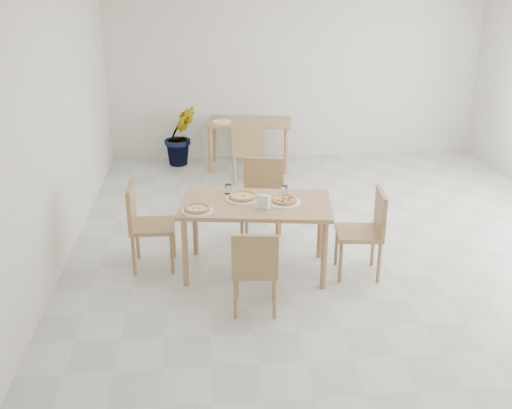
{
  "coord_description": "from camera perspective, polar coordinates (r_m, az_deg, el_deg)",
  "views": [
    {
      "loc": [
        -1.49,
        -6.1,
        2.88
      ],
      "look_at": [
        -1.0,
        -0.6,
        0.73
      ],
      "focal_mm": 42.0,
      "sensor_mm": 36.0,
      "label": 1
    }
  ],
  "objects": [
    {
      "name": "chair_west",
      "position": [
        6.19,
        -10.62,
        -1.49
      ],
      "size": [
        0.45,
        0.45,
        0.9
      ],
      "rotation": [
        0.0,
        0.0,
        1.57
      ],
      "color": "#A07E50",
      "rests_on": "ground"
    },
    {
      "name": "chair_back_n",
      "position": [
        10.03,
        -0.49,
        7.56
      ],
      "size": [
        0.54,
        0.54,
        0.87
      ],
      "rotation": [
        0.0,
        0.0,
        -0.33
      ],
      "color": "#A07E50",
      "rests_on": "ground"
    },
    {
      "name": "pizza_mushroom",
      "position": [
        5.71,
        -5.62,
        -0.4
      ],
      "size": [
        0.3,
        0.3,
        0.03
      ],
      "rotation": [
        0.0,
        0.0,
        -0.21
      ],
      "color": "tan",
      "rests_on": "plate_mushroom"
    },
    {
      "name": "tumbler_a",
      "position": [
        6.16,
        -2.65,
        1.48
      ],
      "size": [
        0.07,
        0.07,
        0.1
      ],
      "primitive_type": "cylinder",
      "color": "white",
      "rests_on": "main_table"
    },
    {
      "name": "plate_mushroom",
      "position": [
        5.72,
        -5.61,
        -0.61
      ],
      "size": [
        0.31,
        0.31,
        0.02
      ],
      "primitive_type": "cylinder",
      "color": "white",
      "rests_on": "main_table"
    },
    {
      "name": "potted_plant",
      "position": [
        9.57,
        -7.21,
        6.53
      ],
      "size": [
        0.64,
        0.59,
        0.95
      ],
      "primitive_type": "imported",
      "rotation": [
        0.0,
        0.0,
        0.4
      ],
      "color": "#295E1C",
      "rests_on": "ground"
    },
    {
      "name": "fork_b",
      "position": [
        5.65,
        5.55,
        -0.94
      ],
      "size": [
        0.06,
        0.19,
        0.01
      ],
      "primitive_type": "cube",
      "rotation": [
        0.0,
        0.0,
        0.21
      ],
      "color": "silver",
      "rests_on": "main_table"
    },
    {
      "name": "main_table",
      "position": [
        5.95,
        0.0,
        -0.58
      ],
      "size": [
        1.58,
        1.03,
        0.75
      ],
      "rotation": [
        0.0,
        0.0,
        -0.13
      ],
      "color": "tan",
      "rests_on": "ground"
    },
    {
      "name": "plate_pepperoni",
      "position": [
        5.91,
        2.69,
        0.2
      ],
      "size": [
        0.33,
        0.33,
        0.02
      ],
      "primitive_type": "cylinder",
      "color": "white",
      "rests_on": "main_table"
    },
    {
      "name": "chair_north",
      "position": [
        6.76,
        0.63,
        1.01
      ],
      "size": [
        0.54,
        0.54,
        0.93
      ],
      "rotation": [
        0.0,
        0.0,
        -0.21
      ],
      "color": "#A07E50",
      "rests_on": "ground"
    },
    {
      "name": "plate_empty",
      "position": [
        9.19,
        -3.29,
        7.89
      ],
      "size": [
        0.28,
        0.28,
        0.02
      ],
      "primitive_type": "cylinder",
      "color": "white",
      "rests_on": "second_table"
    },
    {
      "name": "chair_back_s",
      "position": [
        8.6,
        -0.82,
        5.34
      ],
      "size": [
        0.47,
        0.47,
        0.9
      ],
      "rotation": [
        0.0,
        0.0,
        3.07
      ],
      "color": "#A07E50",
      "rests_on": "ground"
    },
    {
      "name": "second_table",
      "position": [
        9.3,
        -0.66,
        7.4
      ],
      "size": [
        1.38,
        0.92,
        0.75
      ],
      "rotation": [
        0.0,
        0.0,
        -0.14
      ],
      "color": "#A07E50",
      "rests_on": "ground"
    },
    {
      "name": "chair_east",
      "position": [
        6.05,
        10.57,
        -2.12
      ],
      "size": [
        0.49,
        0.49,
        0.89
      ],
      "rotation": [
        0.0,
        0.0,
        -1.68
      ],
      "color": "#A07E50",
      "rests_on": "ground"
    },
    {
      "name": "fork_a",
      "position": [
        6.2,
        0.82,
        1.18
      ],
      "size": [
        0.05,
        0.17,
        0.01
      ],
      "primitive_type": "cube",
      "rotation": [
        0.0,
        0.0,
        -0.19
      ],
      "color": "silver",
      "rests_on": "main_table"
    },
    {
      "name": "napkin_holder",
      "position": [
        5.73,
        0.71,
        0.2
      ],
      "size": [
        0.14,
        0.12,
        0.14
      ],
      "rotation": [
        0.0,
        0.0,
        -0.48
      ],
      "color": "silver",
      "rests_on": "main_table"
    },
    {
      "name": "plate_margherita",
      "position": [
        6.0,
        -1.25,
        0.57
      ],
      "size": [
        0.35,
        0.35,
        0.02
      ],
      "primitive_type": "cylinder",
      "color": "white",
      "rests_on": "main_table"
    },
    {
      "name": "tumbler_b",
      "position": [
        6.12,
        2.73,
        1.35
      ],
      "size": [
        0.07,
        0.07,
        0.09
      ],
      "primitive_type": "cylinder",
      "color": "white",
      "rests_on": "main_table"
    },
    {
      "name": "chair_south",
      "position": [
        5.28,
        -0.09,
        -5.88
      ],
      "size": [
        0.44,
        0.44,
        0.81
      ],
      "rotation": [
        0.0,
        0.0,
        3.04
      ],
      "color": "#A07E50",
      "rests_on": "ground"
    },
    {
      "name": "pizza_pepperoni",
      "position": [
        5.9,
        2.7,
        0.41
      ],
      "size": [
        0.31,
        0.31,
        0.03
      ],
      "rotation": [
        0.0,
        0.0,
        -0.26
      ],
      "color": "tan",
      "rests_on": "plate_pepperoni"
    },
    {
      "name": "pizza_margherita",
      "position": [
        6.0,
        -1.25,
        0.78
      ],
      "size": [
        0.33,
        0.33,
        0.03
      ],
      "rotation": [
        0.0,
        0.0,
        0.13
      ],
      "color": "tan",
      "rests_on": "plate_margherita"
    }
  ]
}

